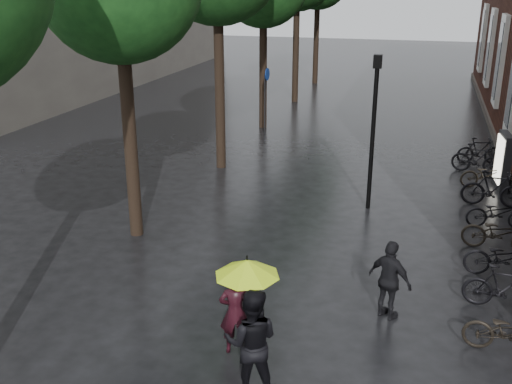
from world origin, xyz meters
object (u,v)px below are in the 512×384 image
(person_black, at_px, (252,342))
(lamp_post, at_px, (374,118))
(pedestrian_walking, at_px, (390,280))
(parked_bicycles, at_px, (493,210))
(person_burgundy, at_px, (235,313))
(ad_lightbox, at_px, (503,161))

(person_black, distance_m, lamp_post, 8.75)
(pedestrian_walking, relative_size, lamp_post, 0.37)
(parked_bicycles, relative_size, lamp_post, 2.93)
(pedestrian_walking, bearing_deg, lamp_post, -49.97)
(person_burgundy, bearing_deg, pedestrian_walking, -157.35)
(person_black, xyz_separation_m, lamp_post, (0.94, 8.54, 1.70))
(person_black, xyz_separation_m, parked_bicycles, (4.18, 8.04, -0.43))
(person_burgundy, distance_m, pedestrian_walking, 3.09)
(person_burgundy, relative_size, pedestrian_walking, 0.97)
(pedestrian_walking, bearing_deg, person_black, 86.52)
(person_burgundy, height_order, lamp_post, lamp_post)
(lamp_post, bearing_deg, ad_lightbox, 37.17)
(person_black, bearing_deg, ad_lightbox, -123.26)
(person_burgundy, distance_m, person_black, 1.10)
(person_burgundy, distance_m, parked_bicycles, 8.55)
(ad_lightbox, bearing_deg, parked_bicycles, -103.74)
(person_burgundy, bearing_deg, person_black, 106.54)
(person_black, distance_m, parked_bicycles, 9.08)
(ad_lightbox, relative_size, lamp_post, 0.40)
(pedestrian_walking, height_order, parked_bicycles, pedestrian_walking)
(pedestrian_walking, height_order, lamp_post, lamp_post)
(person_burgundy, relative_size, ad_lightbox, 0.88)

